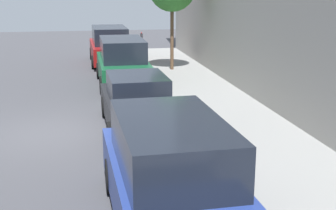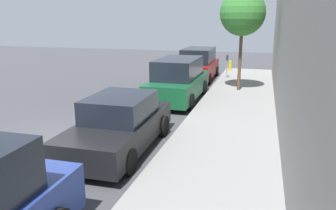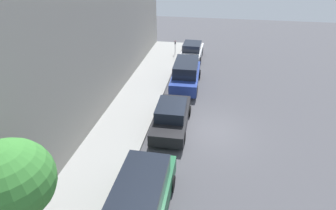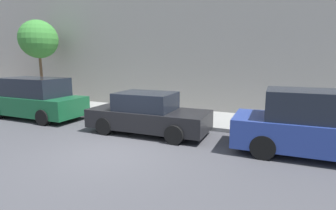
# 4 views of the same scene
# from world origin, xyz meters

# --- Properties ---
(ground_plane) EXTENTS (60.00, 60.00, 0.00)m
(ground_plane) POSITION_xyz_m (0.00, 0.00, 0.00)
(ground_plane) COLOR #424247
(sidewalk) EXTENTS (3.12, 32.00, 0.15)m
(sidewalk) POSITION_xyz_m (5.06, 0.00, 0.07)
(sidewalk) COLOR gray
(sidewalk) RESTS_ON ground_plane
(parked_minivan_second) EXTENTS (2.02, 4.94, 1.90)m
(parked_minivan_second) POSITION_xyz_m (2.15, -5.67, 0.92)
(parked_minivan_second) COLOR navy
(parked_minivan_second) RESTS_ON ground_plane
(parked_sedan_third) EXTENTS (1.92, 4.54, 1.54)m
(parked_sedan_third) POSITION_xyz_m (2.29, 0.02, 0.72)
(parked_sedan_third) COLOR black
(parked_sedan_third) RESTS_ON ground_plane
(parked_minivan_fourth) EXTENTS (2.02, 4.91, 1.90)m
(parked_minivan_fourth) POSITION_xyz_m (2.41, 6.11, 0.92)
(parked_minivan_fourth) COLOR #14512D
(parked_minivan_fourth) RESTS_ON ground_plane
(parked_minivan_fifth) EXTENTS (2.02, 4.92, 1.90)m
(parked_minivan_fifth) POSITION_xyz_m (2.25, 11.65, 0.92)
(parked_minivan_fifth) COLOR maroon
(parked_minivan_fifth) RESTS_ON ground_plane
(parking_meter_far) EXTENTS (0.11, 0.15, 1.41)m
(parking_meter_far) POSITION_xyz_m (3.95, 11.90, 1.02)
(parking_meter_far) COLOR #ADADB2
(parking_meter_far) RESTS_ON sidewalk
(fire_hydrant) EXTENTS (0.20, 0.20, 0.69)m
(fire_hydrant) POSITION_xyz_m (3.85, 14.90, 0.49)
(fire_hydrant) COLOR gold
(fire_hydrant) RESTS_ON sidewalk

